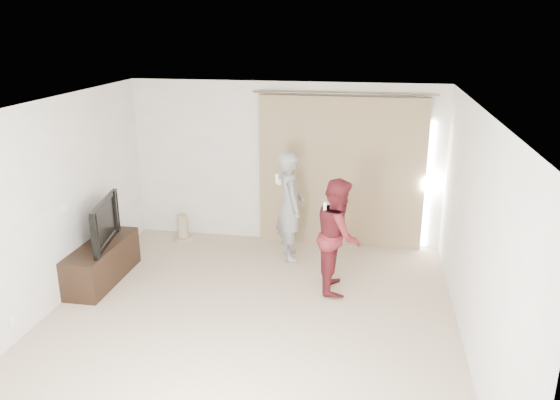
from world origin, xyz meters
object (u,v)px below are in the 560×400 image
(tv, at_px, (98,223))
(person_woman, at_px, (338,235))
(tv_console, at_px, (102,262))
(person_man, at_px, (290,206))

(tv, bearing_deg, person_woman, -95.15)
(person_woman, bearing_deg, tv_console, -174.30)
(person_man, height_order, person_woman, person_man)
(person_man, bearing_deg, tv_console, -153.65)
(person_man, xyz_separation_m, person_woman, (0.79, -0.90, -0.06))
(tv, relative_size, person_man, 0.66)
(tv, height_order, person_woman, person_woman)
(tv, height_order, person_man, person_man)
(tv_console, xyz_separation_m, person_woman, (3.25, 0.32, 0.50))
(tv_console, height_order, tv, tv)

